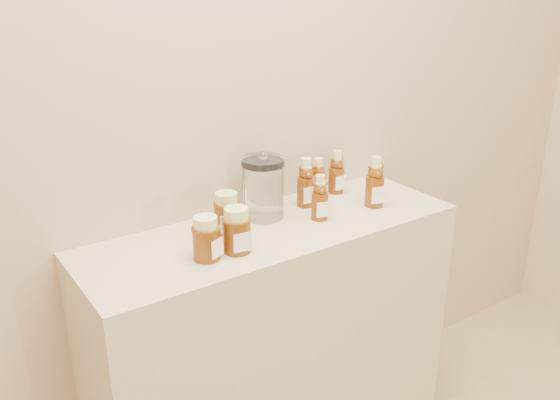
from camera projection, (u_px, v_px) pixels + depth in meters
wall_back at (236, 70)px, 1.79m from camera, size 3.50×0.02×2.70m
display_table at (274, 351)px, 1.97m from camera, size 1.20×0.40×0.90m
bear_bottle_back_left at (306, 179)px, 1.94m from camera, size 0.08×0.08×0.19m
bear_bottle_back_mid at (318, 175)px, 2.02m from camera, size 0.07×0.07×0.16m
bear_bottle_back_right at (337, 169)px, 2.06m from camera, size 0.07×0.07×0.17m
bear_bottle_front_left at (320, 194)px, 1.84m from camera, size 0.07×0.07×0.16m
bear_bottle_front_right at (375, 178)px, 1.94m from camera, size 0.08×0.08×0.19m
honey_jar_left at (206, 238)px, 1.59m from camera, size 0.10×0.10×0.12m
honey_jar_back at (227, 213)px, 1.75m from camera, size 0.10×0.10×0.13m
honey_jar_front at (237, 230)px, 1.63m from camera, size 0.10×0.10×0.13m
glass_canister at (263, 185)px, 1.85m from camera, size 0.16×0.16×0.21m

